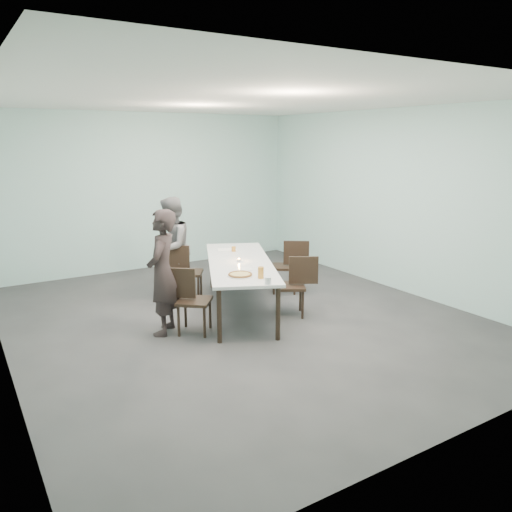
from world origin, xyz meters
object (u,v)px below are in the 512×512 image
chair_near_left (188,296)px  diner_near (163,273)px  chair_far_left (183,268)px  chair_far_right (289,263)px  beer_glass (261,273)px  chair_near_right (296,281)px  tealight (239,260)px  pizza (240,275)px  amber_tumbler (234,249)px  side_plate (246,269)px  water_tumbler (268,281)px  diner_far (171,247)px  table (240,265)px

chair_near_left → diner_near: size_ratio=0.53×
chair_far_left → diner_near: diner_near is taller
chair_far_right → beer_glass: size_ratio=5.80×
chair_near_right → tealight: bearing=-13.7°
pizza → chair_near_right: bearing=6.3°
chair_near_right → chair_far_right: size_ratio=1.00×
tealight → chair_far_right: bearing=17.7°
diner_near → chair_near_left: bearing=100.0°
amber_tumbler → side_plate: bearing=-110.7°
chair_far_left → tealight: (0.47, -0.95, 0.27)m
chair_near_right → water_tumbler: 1.11m
chair_near_right → amber_tumbler: size_ratio=10.88×
chair_near_right → diner_far: 2.15m
chair_far_left → beer_glass: bearing=-49.6°
diner_near → beer_glass: 1.27m
pizza → beer_glass: bearing=-53.6°
table → chair_near_left: bearing=-157.8°
diner_far → pizza: bearing=49.3°
tealight → diner_far: bearing=115.2°
side_plate → amber_tumbler: bearing=69.3°
table → side_plate: (-0.16, -0.46, 0.06)m
beer_glass → tealight: 0.96m
chair_far_right → tealight: 1.27m
beer_glass → amber_tumbler: (0.48, 1.57, -0.03)m
chair_far_right → table: bearing=52.4°
chair_far_left → amber_tumbler: chair_far_left is taller
diner_near → diner_far: 1.61m
water_tumbler → amber_tumbler: water_tumbler is taller
chair_near_left → tealight: chair_near_left is taller
amber_tumbler → chair_near_left: bearing=-140.7°
water_tumbler → pizza: bearing=101.8°
pizza → water_tumbler: (0.11, -0.51, 0.03)m
diner_far → chair_far_left: bearing=64.4°
diner_near → table: bearing=139.7°
water_tumbler → chair_far_left: bearing=95.1°
amber_tumbler → diner_far: bearing=146.2°
side_plate → amber_tumbler: amber_tumbler is taller
chair_far_left → chair_near_right: 1.88m
beer_glass → amber_tumbler: size_ratio=1.88×
beer_glass → water_tumbler: beer_glass is taller
table → beer_glass: beer_glass is taller
chair_near_left → side_plate: size_ratio=4.83×
chair_far_left → pizza: bearing=-54.4°
diner_far → side_plate: diner_far is taller
chair_far_left → side_plate: (0.33, -1.39, 0.25)m
table → chair_near_right: chair_near_right is taller
pizza → amber_tumbler: 1.49m
beer_glass → chair_far_right: bearing=43.3°
chair_far_left → side_plate: 1.45m
side_plate → tealight: bearing=72.4°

